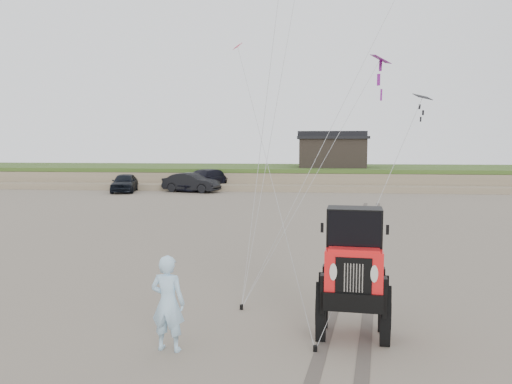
# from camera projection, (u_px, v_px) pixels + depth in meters

# --- Properties ---
(ground) EXTENTS (160.00, 160.00, 0.00)m
(ground) POSITION_uv_depth(u_px,v_px,m) (305.00, 328.00, 10.57)
(ground) COLOR #6B6054
(ground) RESTS_ON ground
(dune_ridge) EXTENTS (160.00, 14.25, 1.73)m
(dune_ridge) POSITION_uv_depth(u_px,v_px,m) (310.00, 176.00, 47.59)
(dune_ridge) COLOR #7A6B54
(dune_ridge) RESTS_ON ground
(cabin) EXTENTS (6.40, 5.40, 3.35)m
(cabin) POSITION_uv_depth(u_px,v_px,m) (332.00, 151.00, 46.64)
(cabin) COLOR black
(cabin) RESTS_ON dune_ridge
(truck_a) EXTENTS (2.66, 4.73, 1.52)m
(truck_a) POSITION_uv_depth(u_px,v_px,m) (125.00, 183.00, 40.32)
(truck_a) COLOR black
(truck_a) RESTS_ON ground
(truck_b) EXTENTS (4.92, 2.80, 1.54)m
(truck_b) POSITION_uv_depth(u_px,v_px,m) (191.00, 183.00, 40.26)
(truck_b) COLOR black
(truck_b) RESTS_ON ground
(truck_c) EXTENTS (4.91, 6.39, 1.73)m
(truck_c) POSITION_uv_depth(u_px,v_px,m) (204.00, 180.00, 42.11)
(truck_c) COLOR black
(truck_c) RESTS_ON ground
(jeep) EXTENTS (2.89, 5.81, 2.09)m
(jeep) POSITION_uv_depth(u_px,v_px,m) (353.00, 287.00, 9.98)
(jeep) COLOR red
(jeep) RESTS_ON ground
(man) EXTENTS (0.72, 0.53, 1.83)m
(man) POSITION_uv_depth(u_px,v_px,m) (168.00, 303.00, 9.36)
(man) COLOR #90BADE
(man) RESTS_ON ground
(kite_flock) EXTENTS (6.71, 9.48, 10.16)m
(kite_flock) POSITION_uv_depth(u_px,v_px,m) (363.00, 13.00, 19.07)
(kite_flock) COLOR #64C322
(kite_flock) RESTS_ON ground
(stake_main) EXTENTS (0.08, 0.08, 0.12)m
(stake_main) POSITION_uv_depth(u_px,v_px,m) (241.00, 307.00, 11.75)
(stake_main) COLOR black
(stake_main) RESTS_ON ground
(stake_aux) EXTENTS (0.08, 0.08, 0.12)m
(stake_aux) POSITION_uv_depth(u_px,v_px,m) (315.00, 349.00, 9.37)
(stake_aux) COLOR black
(stake_aux) RESTS_ON ground
(tire_tracks) EXTENTS (5.22, 29.74, 0.01)m
(tire_tracks) POSITION_uv_depth(u_px,v_px,m) (363.00, 250.00, 18.27)
(tire_tracks) COLOR #4C443D
(tire_tracks) RESTS_ON ground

